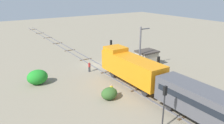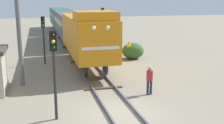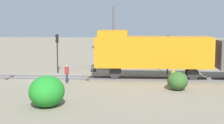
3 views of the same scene
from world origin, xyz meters
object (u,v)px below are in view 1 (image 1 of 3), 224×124
(worker_near_track, at_px, (89,66))
(traffic_signal_near, at_px, (111,47))
(locomotive, at_px, (130,66))
(worker_by_signal, at_px, (111,90))
(passenger_car_leading, at_px, (221,111))
(catenary_mast, at_px, (140,48))
(traffic_signal_mid, at_px, (158,65))
(traffic_signal_far, at_px, (164,100))
(relay_hut, at_px, (147,58))

(worker_near_track, bearing_deg, traffic_signal_near, 12.90)
(locomotive, bearing_deg, worker_by_signal, 22.08)
(passenger_car_leading, relative_size, worker_by_signal, 8.24)
(traffic_signal_near, height_order, catenary_mast, catenary_mast)
(passenger_car_leading, bearing_deg, worker_by_signal, -70.15)
(traffic_signal_mid, height_order, worker_near_track, traffic_signal_mid)
(locomotive, distance_m, worker_near_track, 8.32)
(worker_near_track, height_order, worker_by_signal, same)
(traffic_signal_mid, bearing_deg, catenary_mast, -105.89)
(passenger_car_leading, height_order, worker_near_track, passenger_car_leading)
(traffic_signal_near, height_order, traffic_signal_far, traffic_signal_far)
(catenary_mast, distance_m, relay_hut, 3.63)
(locomotive, relative_size, relay_hut, 3.31)
(worker_near_track, relative_size, worker_by_signal, 1.00)
(passenger_car_leading, height_order, relay_hut, passenger_car_leading)
(worker_by_signal, bearing_deg, passenger_car_leading, 23.49)
(traffic_signal_mid, relative_size, traffic_signal_far, 0.91)
(traffic_signal_far, xyz_separation_m, worker_by_signal, (0.60, -8.16, -2.12))
(traffic_signal_far, relative_size, worker_near_track, 2.65)
(passenger_car_leading, xyz_separation_m, catenary_mast, (-5.07, -17.31, 1.35))
(relay_hut, bearing_deg, locomotive, 33.73)
(passenger_car_leading, xyz_separation_m, traffic_signal_near, (-3.20, -23.27, 0.40))
(locomotive, bearing_deg, traffic_signal_near, -107.85)
(traffic_signal_near, bearing_deg, passenger_car_leading, 82.17)
(catenary_mast, bearing_deg, traffic_signal_near, -72.61)
(passenger_car_leading, height_order, traffic_signal_far, traffic_signal_far)
(traffic_signal_near, xyz_separation_m, traffic_signal_mid, (-0.20, 11.82, -0.06))
(worker_near_track, bearing_deg, traffic_signal_mid, -67.23)
(passenger_car_leading, relative_size, traffic_signal_mid, 3.40)
(locomotive, xyz_separation_m, traffic_signal_far, (3.60, 9.86, 0.34))
(passenger_car_leading, distance_m, traffic_signal_near, 23.49)
(worker_by_signal, xyz_separation_m, catenary_mast, (-9.27, -5.68, 2.88))
(passenger_car_leading, xyz_separation_m, worker_near_track, (2.40, -21.11, -1.53))
(relay_hut, bearing_deg, catenary_mast, 23.04)
(relay_hut, bearing_deg, worker_near_track, -15.60)
(locomotive, relative_size, traffic_signal_mid, 2.82)
(traffic_signal_near, distance_m, traffic_signal_far, 20.93)
(locomotive, relative_size, catenary_mast, 1.60)
(locomotive, height_order, traffic_signal_near, locomotive)
(traffic_signal_far, bearing_deg, worker_near_track, -93.89)
(passenger_car_leading, xyz_separation_m, traffic_signal_mid, (-3.40, -11.45, 0.34))
(worker_by_signal, bearing_deg, traffic_signal_far, 7.85)
(traffic_signal_mid, bearing_deg, locomotive, -29.00)
(locomotive, height_order, traffic_signal_far, locomotive)
(traffic_signal_near, relative_size, traffic_signal_far, 0.94)
(traffic_signal_far, relative_size, catenary_mast, 0.62)
(worker_by_signal, bearing_deg, traffic_signal_mid, 92.27)
(traffic_signal_near, xyz_separation_m, worker_by_signal, (7.40, 11.64, -1.93))
(locomotive, relative_size, passenger_car_leading, 0.83)
(catenary_mast, relative_size, relay_hut, 2.08)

